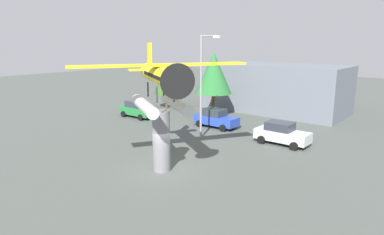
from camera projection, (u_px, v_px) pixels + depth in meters
The scene contains 10 objects.
ground_plane at pixel (162, 170), 21.34m from camera, with size 140.00×140.00×0.00m, color #4C514C.
display_pedestal at pixel (161, 141), 20.92m from camera, with size 1.10×1.10×3.86m, color slate.
floatplane_monument at pixel (161, 83), 20.01m from camera, with size 7.01×9.43×4.00m.
car_near_green at pixel (138, 109), 36.13m from camera, with size 4.20×2.02×1.76m.
car_mid_blue at pixel (216, 118), 31.89m from camera, with size 4.20×2.02×1.76m.
car_far_silver at pixel (282, 133), 26.61m from camera, with size 4.20×2.02×1.76m.
streetlight_primary at pixel (203, 80), 27.32m from camera, with size 1.84×0.28×8.45m.
storefront_building at pixel (275, 88), 39.30m from camera, with size 15.75×7.50×5.39m, color slate.
tree_west at pixel (166, 80), 40.80m from camera, with size 3.13×3.13×5.20m.
tree_east at pixel (214, 73), 35.82m from camera, with size 3.92×3.92×6.87m.
Camera 1 is at (14.19, -14.35, 7.94)m, focal length 31.68 mm.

